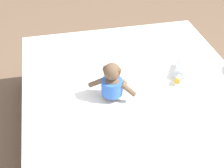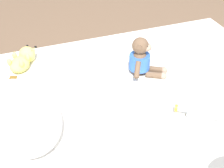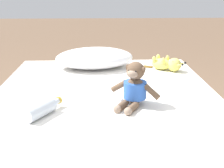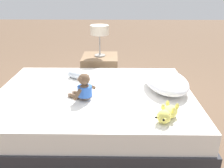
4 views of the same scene
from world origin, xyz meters
name	(u,v)px [view 1 (image 1 of 4)]	position (x,y,z in m)	size (l,w,h in m)	color
ground_plane	(137,151)	(0.00, 0.00, 0.00)	(16.00, 16.00, 0.00)	brown
bed	(139,128)	(0.00, 0.00, 0.21)	(1.37, 1.83, 0.43)	#2D2D33
plush_monkey	(113,83)	(0.15, -0.07, 0.53)	(0.26, 0.25, 0.24)	brown
glass_bottle	(181,69)	(-0.32, -0.20, 0.47)	(0.17, 0.23, 0.07)	silver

